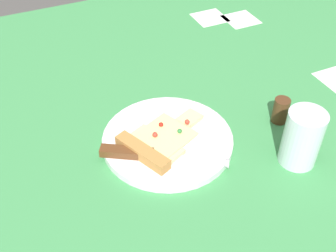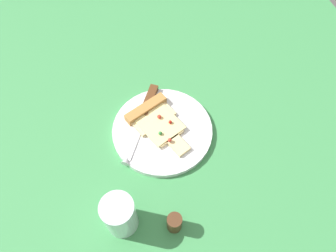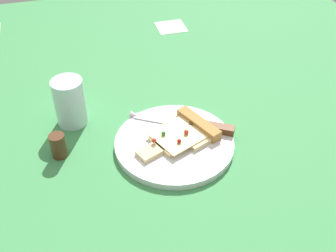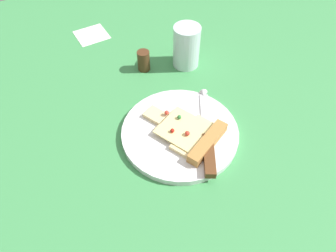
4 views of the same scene
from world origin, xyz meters
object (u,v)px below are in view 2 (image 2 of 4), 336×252
object	(u,v)px
drinking_glass	(119,215)
knife	(143,115)
pepper_shaker	(174,223)
plate	(162,130)
pizza_slice	(155,121)

from	to	relation	value
drinking_glass	knife	bearing A→B (deg)	-112.72
drinking_glass	pepper_shaker	distance (cm)	11.77
plate	pepper_shaker	distance (cm)	24.43
pizza_slice	pepper_shaker	distance (cm)	26.59
plate	pepper_shaker	size ratio (longest dim) A/B	4.67
plate	knife	xyz separation A→B (cm)	(3.70, -5.08, 1.35)
knife	plate	bearing A→B (deg)	157.27
knife	drinking_glass	bearing A→B (deg)	98.48
pizza_slice	knife	bearing A→B (deg)	-68.96
drinking_glass	pepper_shaker	bearing A→B (deg)	160.85
knife	pepper_shaker	size ratio (longest dim) A/B	3.92
plate	drinking_glass	xyz separation A→B (cm)	(14.34, 20.34, 4.87)
pizza_slice	plate	bearing A→B (deg)	89.99
pizza_slice	drinking_glass	bearing A→B (deg)	36.07
plate	knife	distance (cm)	6.43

